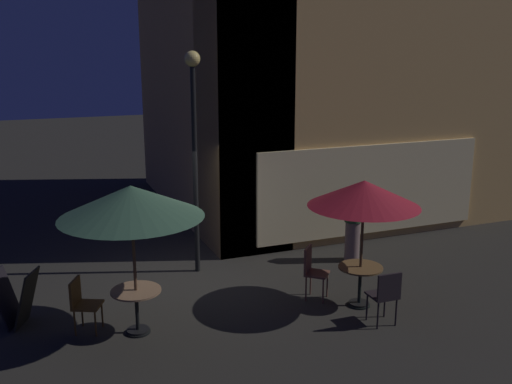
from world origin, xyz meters
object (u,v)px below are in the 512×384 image
at_px(street_lamp_near_corner, 194,128).
at_px(patron_standing_0, 353,224).
at_px(patio_umbrella_0, 131,202).
at_px(cafe_chair_1, 385,293).
at_px(menu_sandwich_board, 16,298).
at_px(cafe_chair_2, 312,268).
at_px(patio_umbrella_1, 364,194).
at_px(cafe_table_0, 136,300).
at_px(cafe_chair_0, 82,300).
at_px(cafe_table_1, 360,276).

xyz_separation_m(street_lamp_near_corner, patron_standing_0, (3.27, -0.63, -2.13)).
bearing_deg(patron_standing_0, patio_umbrella_0, -175.77).
bearing_deg(cafe_chair_1, patio_umbrella_0, 73.59).
relative_size(menu_sandwich_board, cafe_chair_2, 0.96).
relative_size(patio_umbrella_1, cafe_chair_2, 2.33).
relative_size(street_lamp_near_corner, patron_standing_0, 2.70).
relative_size(cafe_table_0, cafe_chair_0, 0.90).
bearing_deg(cafe_chair_1, patio_umbrella_1, 0.00).
distance_m(menu_sandwich_board, cafe_chair_2, 5.06).
bearing_deg(cafe_table_0, menu_sandwich_board, 151.35).
height_order(street_lamp_near_corner, patron_standing_0, street_lamp_near_corner).
bearing_deg(patio_umbrella_0, patron_standing_0, 17.99).
relative_size(street_lamp_near_corner, cafe_table_0, 5.53).
distance_m(street_lamp_near_corner, cafe_table_0, 3.65).
bearing_deg(patron_standing_0, cafe_chair_0, 178.27).
bearing_deg(cafe_table_1, street_lamp_near_corner, 129.78).
relative_size(cafe_chair_0, patron_standing_0, 0.54).
height_order(street_lamp_near_corner, patio_umbrella_0, street_lamp_near_corner).
distance_m(menu_sandwich_board, cafe_table_1, 5.81).
relative_size(cafe_table_1, patron_standing_0, 0.48).
xyz_separation_m(cafe_table_0, patio_umbrella_1, (3.85, -0.44, 1.49)).
bearing_deg(cafe_table_0, street_lamp_near_corner, 53.59).
height_order(cafe_table_0, cafe_table_1, cafe_table_0).
height_order(street_lamp_near_corner, cafe_chair_1, street_lamp_near_corner).
relative_size(cafe_chair_2, patron_standing_0, 0.60).
relative_size(patio_umbrella_0, cafe_chair_1, 2.59).
bearing_deg(patio_umbrella_1, menu_sandwich_board, 165.94).
bearing_deg(cafe_table_0, cafe_table_1, -6.45).
distance_m(menu_sandwich_board, patron_standing_0, 6.73).
distance_m(patio_umbrella_0, cafe_chair_0, 1.87).
xyz_separation_m(cafe_table_1, cafe_chair_0, (-4.65, 0.81, -0.02)).
bearing_deg(cafe_chair_2, street_lamp_near_corner, 168.92).
xyz_separation_m(menu_sandwich_board, cafe_table_1, (5.63, -1.41, 0.07)).
height_order(street_lamp_near_corner, patio_umbrella_1, street_lamp_near_corner).
bearing_deg(patron_standing_0, cafe_table_0, -175.77).
bearing_deg(patron_standing_0, cafe_chair_2, -153.41).
xyz_separation_m(cafe_chair_0, patron_standing_0, (5.71, 1.22, 0.28)).
xyz_separation_m(cafe_table_0, cafe_table_1, (3.85, -0.44, -0.01)).
bearing_deg(cafe_table_1, menu_sandwich_board, 165.94).
bearing_deg(street_lamp_near_corner, menu_sandwich_board, -160.02).
distance_m(cafe_table_0, cafe_chair_0, 0.89).
relative_size(menu_sandwich_board, cafe_chair_1, 1.00).
bearing_deg(patron_standing_0, patio_umbrella_1, -131.28).
xyz_separation_m(patio_umbrella_0, cafe_chair_1, (3.82, -1.25, -1.60)).
bearing_deg(cafe_chair_0, cafe_table_0, -0.00).
distance_m(menu_sandwich_board, cafe_table_0, 2.04).
bearing_deg(patio_umbrella_0, cafe_table_0, -153.43).
bearing_deg(cafe_chair_0, patio_umbrella_0, 0.00).
relative_size(patio_umbrella_1, cafe_chair_1, 2.42).
distance_m(cafe_chair_0, cafe_chair_1, 4.91).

